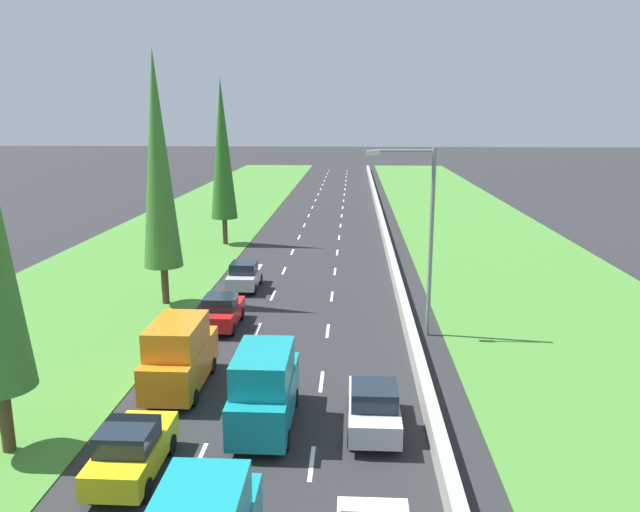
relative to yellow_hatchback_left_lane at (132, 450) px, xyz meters
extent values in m
plane|color=#28282B|center=(3.49, 45.94, -0.84)|extent=(300.00, 300.00, 0.00)
cube|color=#478433|center=(-9.16, 45.94, -0.82)|extent=(14.00, 140.00, 0.04)
cube|color=#478433|center=(17.84, 45.94, -0.82)|extent=(14.00, 140.00, 0.04)
cube|color=#9E9B93|center=(9.19, 45.94, -0.41)|extent=(0.44, 120.00, 0.85)
cube|color=white|center=(1.74, 0.94, -0.83)|extent=(0.14, 2.00, 0.01)
cube|color=white|center=(1.74, 6.94, -0.83)|extent=(0.14, 2.00, 0.01)
cube|color=white|center=(1.74, 12.94, -0.83)|extent=(0.14, 2.00, 0.01)
cube|color=white|center=(1.74, 18.94, -0.83)|extent=(0.14, 2.00, 0.01)
cube|color=white|center=(1.74, 24.94, -0.83)|extent=(0.14, 2.00, 0.01)
cube|color=white|center=(1.74, 30.94, -0.83)|extent=(0.14, 2.00, 0.01)
cube|color=white|center=(1.74, 36.94, -0.83)|extent=(0.14, 2.00, 0.01)
cube|color=white|center=(1.74, 42.94, -0.83)|extent=(0.14, 2.00, 0.01)
cube|color=white|center=(1.74, 48.94, -0.83)|extent=(0.14, 2.00, 0.01)
cube|color=white|center=(1.74, 54.94, -0.83)|extent=(0.14, 2.00, 0.01)
cube|color=white|center=(1.74, 60.94, -0.83)|extent=(0.14, 2.00, 0.01)
cube|color=white|center=(1.74, 66.94, -0.83)|extent=(0.14, 2.00, 0.01)
cube|color=white|center=(1.74, 72.94, -0.83)|extent=(0.14, 2.00, 0.01)
cube|color=white|center=(1.74, 78.94, -0.83)|extent=(0.14, 2.00, 0.01)
cube|color=white|center=(1.74, 84.94, -0.83)|extent=(0.14, 2.00, 0.01)
cube|color=white|center=(1.74, 90.94, -0.83)|extent=(0.14, 2.00, 0.01)
cube|color=white|center=(1.74, 96.94, -0.83)|extent=(0.14, 2.00, 0.01)
cube|color=white|center=(1.74, 102.94, -0.83)|extent=(0.14, 2.00, 0.01)
cube|color=white|center=(5.24, 0.94, -0.83)|extent=(0.14, 2.00, 0.01)
cube|color=white|center=(5.24, 6.94, -0.83)|extent=(0.14, 2.00, 0.01)
cube|color=white|center=(5.24, 12.94, -0.83)|extent=(0.14, 2.00, 0.01)
cube|color=white|center=(5.24, 18.94, -0.83)|extent=(0.14, 2.00, 0.01)
cube|color=white|center=(5.24, 24.94, -0.83)|extent=(0.14, 2.00, 0.01)
cube|color=white|center=(5.24, 30.94, -0.83)|extent=(0.14, 2.00, 0.01)
cube|color=white|center=(5.24, 36.94, -0.83)|extent=(0.14, 2.00, 0.01)
cube|color=white|center=(5.24, 42.94, -0.83)|extent=(0.14, 2.00, 0.01)
cube|color=white|center=(5.24, 48.94, -0.83)|extent=(0.14, 2.00, 0.01)
cube|color=white|center=(5.24, 54.94, -0.83)|extent=(0.14, 2.00, 0.01)
cube|color=white|center=(5.24, 60.94, -0.83)|extent=(0.14, 2.00, 0.01)
cube|color=white|center=(5.24, 66.94, -0.83)|extent=(0.14, 2.00, 0.01)
cube|color=white|center=(5.24, 72.94, -0.83)|extent=(0.14, 2.00, 0.01)
cube|color=white|center=(5.24, 78.94, -0.83)|extent=(0.14, 2.00, 0.01)
cube|color=white|center=(5.24, 84.94, -0.83)|extent=(0.14, 2.00, 0.01)
cube|color=white|center=(5.24, 90.94, -0.83)|extent=(0.14, 2.00, 0.01)
cube|color=white|center=(5.24, 96.94, -0.83)|extent=(0.14, 2.00, 0.01)
cube|color=white|center=(5.24, 102.94, -0.83)|extent=(0.14, 2.00, 0.01)
cube|color=yellow|center=(0.00, 0.07, -0.14)|extent=(1.68, 3.90, 0.76)
cube|color=#19232D|center=(0.00, -0.23, 0.56)|extent=(1.52, 1.60, 0.64)
cylinder|color=black|center=(-0.76, 1.28, -0.52)|extent=(0.22, 0.64, 0.64)
cylinder|color=black|center=(0.76, 1.28, -0.52)|extent=(0.22, 0.64, 0.64)
cylinder|color=black|center=(-0.76, -1.14, -0.52)|extent=(0.22, 0.64, 0.64)
cylinder|color=black|center=(0.76, -1.14, -0.52)|extent=(0.22, 0.64, 0.64)
cube|color=teal|center=(3.50, 3.28, 0.18)|extent=(1.90, 4.90, 1.40)
cube|color=teal|center=(3.50, 2.98, 1.43)|extent=(1.80, 3.10, 1.10)
cylinder|color=black|center=(2.63, 4.80, -0.52)|extent=(0.22, 0.64, 0.64)
cylinder|color=black|center=(4.37, 4.80, -0.52)|extent=(0.22, 0.64, 0.64)
cylinder|color=black|center=(2.63, 1.76, -0.52)|extent=(0.22, 0.64, 0.64)
cylinder|color=black|center=(4.37, 1.76, -0.52)|extent=(0.22, 0.64, 0.64)
cube|color=orange|center=(-0.21, 6.11, 0.18)|extent=(1.90, 4.90, 1.40)
cube|color=orange|center=(-0.21, 5.81, 1.43)|extent=(1.80, 3.10, 1.10)
cylinder|color=black|center=(-1.08, 7.63, -0.52)|extent=(0.22, 0.64, 0.64)
cylinder|color=black|center=(0.66, 7.63, -0.52)|extent=(0.22, 0.64, 0.64)
cylinder|color=black|center=(-1.08, 4.59, -0.52)|extent=(0.22, 0.64, 0.64)
cylinder|color=black|center=(0.66, 4.59, -0.52)|extent=(0.22, 0.64, 0.64)
cube|color=red|center=(-0.10, 13.26, -0.14)|extent=(1.68, 3.90, 0.76)
cube|color=#19232D|center=(-0.10, 12.96, 0.56)|extent=(1.52, 1.60, 0.64)
cylinder|color=black|center=(-0.86, 14.47, -0.52)|extent=(0.22, 0.64, 0.64)
cylinder|color=black|center=(0.66, 14.47, -0.52)|extent=(0.22, 0.64, 0.64)
cylinder|color=black|center=(-0.86, 12.05, -0.52)|extent=(0.22, 0.64, 0.64)
cylinder|color=black|center=(0.66, 12.05, -0.52)|extent=(0.22, 0.64, 0.64)
cube|color=silver|center=(-0.16, 20.37, -0.14)|extent=(1.68, 3.90, 0.76)
cube|color=#19232D|center=(-0.16, 20.07, 0.56)|extent=(1.52, 1.60, 0.64)
cylinder|color=black|center=(-0.92, 21.57, -0.52)|extent=(0.22, 0.64, 0.64)
cylinder|color=black|center=(0.60, 21.57, -0.52)|extent=(0.22, 0.64, 0.64)
cylinder|color=black|center=(-0.92, 19.16, -0.52)|extent=(0.22, 0.64, 0.64)
cylinder|color=black|center=(0.60, 19.16, -0.52)|extent=(0.22, 0.64, 0.64)
cube|color=silver|center=(7.19, 3.18, -0.14)|extent=(1.68, 3.90, 0.76)
cube|color=#19232D|center=(7.19, 2.88, 0.56)|extent=(1.52, 1.60, 0.64)
cylinder|color=black|center=(6.43, 4.38, -0.52)|extent=(0.22, 0.64, 0.64)
cylinder|color=black|center=(7.95, 4.38, -0.52)|extent=(0.22, 0.64, 0.64)
cylinder|color=black|center=(6.43, 1.97, -0.52)|extent=(0.22, 0.64, 0.64)
cylinder|color=black|center=(7.95, 1.97, -0.52)|extent=(0.22, 0.64, 0.64)
cylinder|color=#4C3823|center=(-4.40, 1.14, 0.26)|extent=(0.40, 0.40, 2.20)
cylinder|color=#4C3823|center=(-4.10, 17.03, 0.26)|extent=(0.41, 0.41, 2.20)
cone|color=#3D752D|center=(-4.10, 17.03, 7.23)|extent=(2.15, 2.15, 11.73)
cylinder|color=#4C3823|center=(-4.08, 33.63, 0.26)|extent=(0.40, 0.40, 2.20)
cone|color=#2D6623|center=(-4.08, 33.63, 6.93)|extent=(2.13, 2.13, 11.14)
cylinder|color=gray|center=(10.10, 12.65, 3.66)|extent=(0.20, 0.20, 9.00)
cylinder|color=gray|center=(8.70, 12.65, 8.01)|extent=(2.80, 0.12, 0.12)
cube|color=silver|center=(7.30, 12.65, 7.91)|extent=(0.60, 0.28, 0.20)
camera|label=1|loc=(6.41, -16.21, 9.61)|focal=34.92mm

